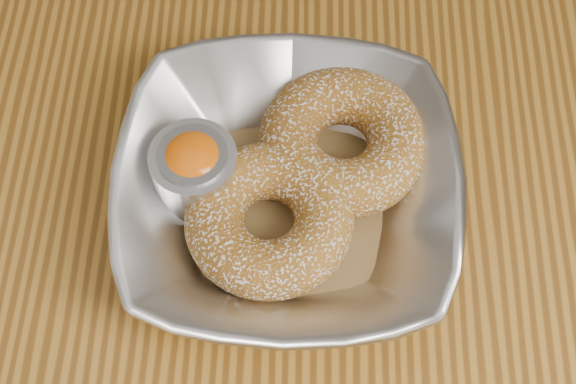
{
  "coord_description": "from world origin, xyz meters",
  "views": [
    {
      "loc": [
        0.02,
        -0.18,
        1.25
      ],
      "look_at": [
        0.01,
        0.06,
        0.78
      ],
      "focal_mm": 50.0,
      "sensor_mm": 36.0,
      "label": 1
    }
  ],
  "objects_px": {
    "table": "(275,340)",
    "donut_front": "(269,219)",
    "ramekin": "(195,171)",
    "serving_bowl": "(288,193)",
    "donut_back": "(342,141)"
  },
  "relations": [
    {
      "from": "donut_back",
      "to": "ramekin",
      "type": "xyz_separation_m",
      "value": [
        -0.1,
        -0.03,
        0.01
      ]
    },
    {
      "from": "donut_back",
      "to": "ramekin",
      "type": "bearing_deg",
      "value": -163.22
    },
    {
      "from": "serving_bowl",
      "to": "ramekin",
      "type": "relative_size",
      "value": 3.94
    },
    {
      "from": "ramekin",
      "to": "donut_front",
      "type": "bearing_deg",
      "value": -31.57
    },
    {
      "from": "serving_bowl",
      "to": "donut_back",
      "type": "xyz_separation_m",
      "value": [
        0.04,
        0.04,
        0.0
      ]
    },
    {
      "from": "serving_bowl",
      "to": "donut_front",
      "type": "bearing_deg",
      "value": -120.47
    },
    {
      "from": "table",
      "to": "ramekin",
      "type": "distance_m",
      "value": 0.16
    },
    {
      "from": "table",
      "to": "donut_front",
      "type": "xyz_separation_m",
      "value": [
        -0.0,
        0.04,
        0.13
      ]
    },
    {
      "from": "ramekin",
      "to": "serving_bowl",
      "type": "bearing_deg",
      "value": -9.73
    },
    {
      "from": "donut_back",
      "to": "donut_front",
      "type": "xyz_separation_m",
      "value": [
        -0.05,
        -0.06,
        -0.0
      ]
    },
    {
      "from": "table",
      "to": "ramekin",
      "type": "xyz_separation_m",
      "value": [
        -0.05,
        0.07,
        0.14
      ]
    },
    {
      "from": "donut_front",
      "to": "table",
      "type": "bearing_deg",
      "value": -85.1
    },
    {
      "from": "donut_back",
      "to": "donut_front",
      "type": "bearing_deg",
      "value": -128.51
    },
    {
      "from": "donut_front",
      "to": "ramekin",
      "type": "xyz_separation_m",
      "value": [
        -0.05,
        0.03,
        0.01
      ]
    },
    {
      "from": "donut_back",
      "to": "donut_front",
      "type": "relative_size",
      "value": 1.04
    }
  ]
}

